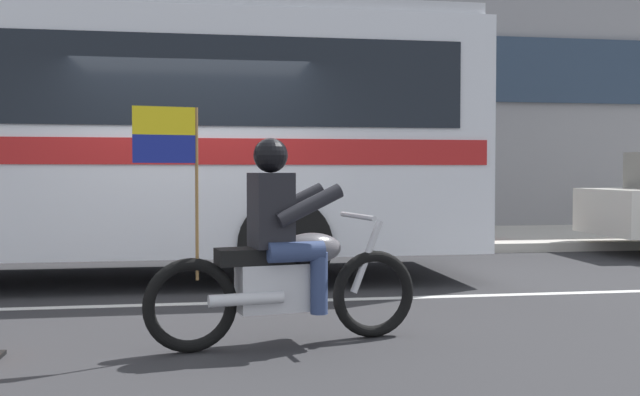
# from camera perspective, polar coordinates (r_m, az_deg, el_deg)

# --- Properties ---
(ground_plane) EXTENTS (60.00, 60.00, 0.00)m
(ground_plane) POSITION_cam_1_polar(r_m,az_deg,el_deg) (7.96, -9.91, -7.45)
(ground_plane) COLOR #2B2B2D
(sidewalk_curb) EXTENTS (28.00, 3.80, 0.15)m
(sidewalk_curb) POSITION_cam_1_polar(r_m,az_deg,el_deg) (13.01, -9.60, -3.42)
(sidewalk_curb) COLOR #B7B2A8
(sidewalk_curb) RESTS_ON ground_plane
(lane_center_stripe) EXTENTS (26.60, 0.14, 0.01)m
(lane_center_stripe) POSITION_cam_1_polar(r_m,az_deg,el_deg) (7.37, -9.97, -8.19)
(lane_center_stripe) COLOR silver
(lane_center_stripe) RESTS_ON ground_plane
(transit_bus) EXTENTS (10.62, 2.63, 3.22)m
(transit_bus) POSITION_cam_1_polar(r_m,az_deg,el_deg) (9.29, -21.98, 5.44)
(transit_bus) COLOR silver
(transit_bus) RESTS_ON ground_plane
(motorcycle_with_rider) EXTENTS (2.17, 0.74, 1.78)m
(motorcycle_with_rider) POSITION_cam_1_polar(r_m,az_deg,el_deg) (5.49, -2.93, -4.68)
(motorcycle_with_rider) COLOR black
(motorcycle_with_rider) RESTS_ON ground_plane
(fire_hydrant) EXTENTS (0.22, 0.30, 0.75)m
(fire_hydrant) POSITION_cam_1_polar(r_m,az_deg,el_deg) (12.81, 12.91, -1.54)
(fire_hydrant) COLOR red
(fire_hydrant) RESTS_ON sidewalk_curb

